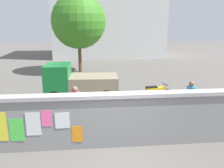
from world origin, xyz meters
TOP-DOWN VIEW (x-y plane):
  - ground at (0.00, 8.00)m, footprint 60.00×60.00m
  - poster_wall at (-0.01, -0.00)m, footprint 8.59×0.42m
  - auto_rickshaw_truck at (-1.46, 4.68)m, footprint 3.66×1.64m
  - motorcycle at (2.33, 4.00)m, footprint 1.88×0.64m
  - bicycle_near at (0.30, 1.30)m, footprint 1.68×0.52m
  - bicycle_far at (-2.92, 1.10)m, footprint 1.70×0.44m
  - person_walking at (-1.40, 1.48)m, footprint 0.48×0.48m
  - person_bystander at (3.18, 1.79)m, footprint 0.45×0.45m
  - tree_roadside at (-1.61, 11.52)m, footprint 4.14×4.14m
  - building_background at (1.32, 20.49)m, footprint 12.22×6.96m

SIDE VIEW (x-z plane):
  - ground at x=0.00m, z-range 0.00..0.00m
  - bicycle_near at x=0.30m, z-range -0.11..0.84m
  - bicycle_far at x=-2.92m, z-range -0.11..0.84m
  - motorcycle at x=2.33m, z-range 0.03..0.90m
  - auto_rickshaw_truck at x=-1.46m, z-range -0.02..1.83m
  - poster_wall at x=-0.01m, z-range 0.02..1.80m
  - person_walking at x=-1.40m, z-range 0.18..1.80m
  - person_bystander at x=3.18m, z-range 0.18..1.80m
  - tree_roadside at x=-1.61m, z-range 0.90..6.85m
  - building_background at x=1.32m, z-range 0.02..7.97m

